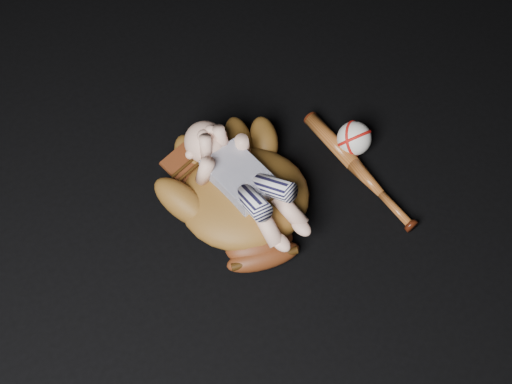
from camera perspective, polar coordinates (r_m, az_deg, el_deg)
The scene contains 4 objects.
baseball_glove at distance 1.41m, azimuth -1.03°, elevation -0.17°, with size 0.36×0.41×0.13m, color brown, non-canonical shape.
newborn_baby at distance 1.36m, azimuth -0.71°, elevation 0.90°, with size 0.16×0.36×0.14m, color #E1AA91, non-canonical shape.
baseball_bat at distance 1.53m, azimuth 9.15°, elevation 1.93°, with size 0.04×0.38×0.04m, color brown, non-canonical shape.
baseball at distance 1.55m, azimuth 8.72°, elevation 4.73°, with size 0.08×0.08×0.08m, color white.
Camera 1 is at (-0.36, -0.55, 1.25)m, focal length 45.00 mm.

